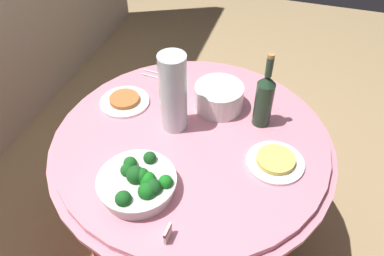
% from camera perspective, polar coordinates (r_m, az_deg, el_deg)
% --- Properties ---
extents(ground_plane, '(6.00, 6.00, 0.00)m').
position_cam_1_polar(ground_plane, '(2.15, 0.00, -15.46)').
color(ground_plane, tan).
extents(buffet_table, '(1.16, 1.16, 0.74)m').
position_cam_1_polar(buffet_table, '(1.84, 0.00, -9.42)').
color(buffet_table, maroon).
rests_on(buffet_table, ground_plane).
extents(broccoli_bowl, '(0.28, 0.28, 0.11)m').
position_cam_1_polar(broccoli_bowl, '(1.36, -7.92, -8.03)').
color(broccoli_bowl, white).
rests_on(broccoli_bowl, buffet_table).
extents(plate_stack, '(0.21, 0.21, 0.11)m').
position_cam_1_polar(plate_stack, '(1.67, 4.00, 4.56)').
color(plate_stack, white).
rests_on(plate_stack, buffet_table).
extents(wine_bottle, '(0.07, 0.07, 0.34)m').
position_cam_1_polar(wine_bottle, '(1.57, 10.63, 4.31)').
color(wine_bottle, '#213B27').
rests_on(wine_bottle, buffet_table).
extents(decorative_fruit_vase, '(0.11, 0.11, 0.34)m').
position_cam_1_polar(decorative_fruit_vase, '(1.52, -2.77, 4.68)').
color(decorative_fruit_vase, silver).
rests_on(decorative_fruit_vase, buffet_table).
extents(serving_tongs, '(0.06, 0.17, 0.01)m').
position_cam_1_polar(serving_tongs, '(1.89, -4.97, 7.73)').
color(serving_tongs, silver).
rests_on(serving_tongs, buffet_table).
extents(food_plate_noodles, '(0.22, 0.22, 0.03)m').
position_cam_1_polar(food_plate_noodles, '(1.49, 12.23, -4.82)').
color(food_plate_noodles, white).
rests_on(food_plate_noodles, buffet_table).
extents(food_plate_peanuts, '(0.22, 0.22, 0.03)m').
position_cam_1_polar(food_plate_peanuts, '(1.74, -9.93, 3.97)').
color(food_plate_peanuts, white).
rests_on(food_plate_peanuts, buffet_table).
extents(label_placard_front, '(0.05, 0.01, 0.05)m').
position_cam_1_polar(label_placard_front, '(1.26, -3.62, -15.24)').
color(label_placard_front, white).
rests_on(label_placard_front, buffet_table).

